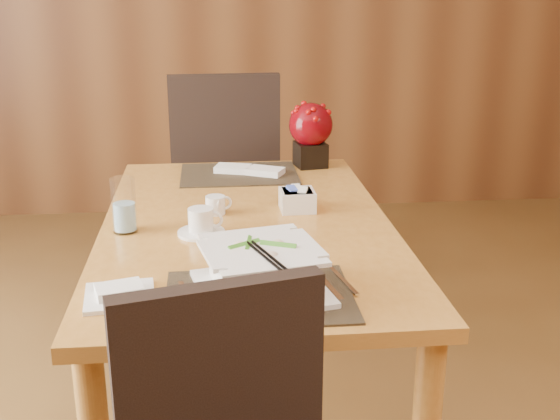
{
  "coord_description": "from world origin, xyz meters",
  "views": [
    {
      "loc": [
        -0.1,
        -1.48,
        1.49
      ],
      "look_at": [
        0.08,
        0.35,
        0.87
      ],
      "focal_mm": 45.0,
      "sensor_mm": 36.0,
      "label": 1
    }
  ],
  "objects": [
    {
      "name": "placemat_far",
      "position": [
        0.0,
        1.15,
        0.75
      ],
      "size": [
        0.45,
        0.33,
        0.01
      ],
      "primitive_type": "cube",
      "color": "black",
      "rests_on": "dining_table"
    },
    {
      "name": "far_chair",
      "position": [
        -0.05,
        1.69,
        0.61
      ],
      "size": [
        0.52,
        0.53,
        1.08
      ],
      "rotation": [
        0.0,
        0.0,
        3.18
      ],
      "color": "black",
      "rests_on": "ground"
    },
    {
      "name": "napkins_far",
      "position": [
        0.05,
        1.15,
        0.77
      ],
      "size": [
        0.28,
        0.19,
        0.02
      ],
      "primitive_type": null,
      "rotation": [
        0.0,
        0.0,
        -0.39
      ],
      "color": "white",
      "rests_on": "dining_table"
    },
    {
      "name": "dining_table",
      "position": [
        0.0,
        0.6,
        0.65
      ],
      "size": [
        0.9,
        1.5,
        0.75
      ],
      "color": "#C28236",
      "rests_on": "ground"
    },
    {
      "name": "coffee_cup",
      "position": [
        -0.14,
        0.5,
        0.78
      ],
      "size": [
        0.14,
        0.14,
        0.08
      ],
      "rotation": [
        0.0,
        0.0,
        -0.18
      ],
      "color": "white",
      "rests_on": "dining_table"
    },
    {
      "name": "placemat_near",
      "position": [
        0.0,
        0.05,
        0.75
      ],
      "size": [
        0.45,
        0.33,
        0.01
      ],
      "primitive_type": "cube",
      "color": "black",
      "rests_on": "dining_table"
    },
    {
      "name": "soup_setting",
      "position": [
        0.01,
        0.08,
        0.81
      ],
      "size": [
        0.35,
        0.35,
        0.12
      ],
      "rotation": [
        0.0,
        0.0,
        0.21
      ],
      "color": "white",
      "rests_on": "dining_table"
    },
    {
      "name": "creamer_jug",
      "position": [
        -0.1,
        0.69,
        0.78
      ],
      "size": [
        0.11,
        0.11,
        0.06
      ],
      "primitive_type": null,
      "rotation": [
        0.0,
        0.0,
        0.35
      ],
      "color": "white",
      "rests_on": "dining_table"
    },
    {
      "name": "water_glass",
      "position": [
        -0.37,
        0.55,
        0.83
      ],
      "size": [
        0.09,
        0.09,
        0.17
      ],
      "primitive_type": "cylinder",
      "rotation": [
        0.0,
        0.0,
        -0.33
      ],
      "color": "white",
      "rests_on": "dining_table"
    },
    {
      "name": "sugar_caddy",
      "position": [
        0.17,
        0.7,
        0.78
      ],
      "size": [
        0.11,
        0.11,
        0.07
      ],
      "primitive_type": "cube",
      "rotation": [
        0.0,
        0.0,
        0.02
      ],
      "color": "white",
      "rests_on": "dining_table"
    },
    {
      "name": "bread_plate",
      "position": [
        -0.33,
        0.08,
        0.76
      ],
      "size": [
        0.18,
        0.18,
        0.01
      ],
      "primitive_type": "cube",
      "rotation": [
        0.0,
        0.0,
        0.11
      ],
      "color": "white",
      "rests_on": "dining_table"
    },
    {
      "name": "berry_decor",
      "position": [
        0.29,
        1.25,
        0.9
      ],
      "size": [
        0.18,
        0.18,
        0.26
      ],
      "rotation": [
        0.0,
        0.0,
        0.17
      ],
      "color": "black",
      "rests_on": "dining_table"
    }
  ]
}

